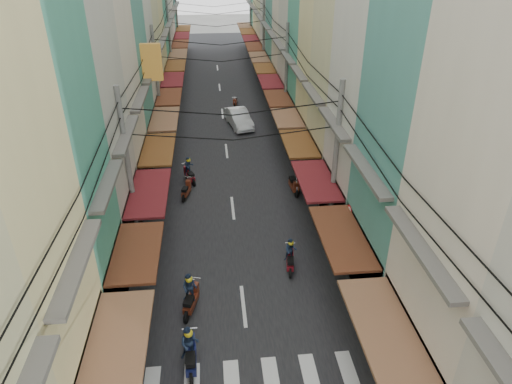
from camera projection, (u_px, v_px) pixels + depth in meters
ground at (240, 276)px, 21.06m from camera, size 160.00×160.00×0.00m
road at (223, 122)px, 38.38m from camera, size 10.00×80.00×0.02m
sidewalk_left at (145, 124)px, 37.80m from camera, size 3.00×80.00×0.06m
sidewalk_right at (299, 119)px, 38.94m from camera, size 3.00×80.00×0.06m
building_row_left at (99, 4)px, 29.90m from camera, size 7.80×67.67×23.70m
building_row_right at (335, 7)px, 31.38m from camera, size 7.80×68.98×22.59m
utility_poles at (223, 56)px, 30.82m from camera, size 10.20×66.13×8.20m
white_car at (239, 126)px, 37.53m from camera, size 5.18×2.86×1.73m
bicycle at (379, 235)px, 23.91m from camera, size 1.74×1.22×1.12m
moving_scooters at (221, 234)px, 23.06m from camera, size 6.81×30.81×1.98m
parked_scooters at (345, 315)px, 18.26m from camera, size 12.67×13.96×0.93m
pedestrians at (153, 240)px, 21.79m from camera, size 11.80×20.84×2.16m
market_umbrella at (452, 381)px, 13.87m from camera, size 2.04×2.04×2.15m
traffic_sign at (349, 221)px, 20.67m from camera, size 0.10×0.71×3.24m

